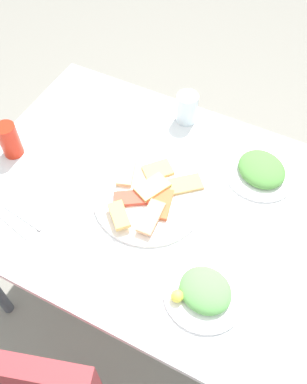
{
  "coord_description": "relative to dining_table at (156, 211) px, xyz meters",
  "views": [
    {
      "loc": [
        -0.33,
        0.68,
        1.82
      ],
      "look_at": [
        0.01,
        0.01,
        0.76
      ],
      "focal_mm": 39.7,
      "sensor_mm": 36.0,
      "label": 1
    }
  ],
  "objects": [
    {
      "name": "salad_plate_greens",
      "position": [
        -0.26,
        0.23,
        0.1
      ],
      "size": [
        0.22,
        0.22,
        0.05
      ],
      "color": "white",
      "rests_on": "dining_table"
    },
    {
      "name": "paper_napkin",
      "position": [
        0.34,
        0.27,
        0.08
      ],
      "size": [
        0.2,
        0.2,
        0.0
      ],
      "primitive_type": "cube",
      "rotation": [
        0.0,
        0.0,
        0.3
      ],
      "color": "white",
      "rests_on": "dining_table"
    },
    {
      "name": "fork",
      "position": [
        0.34,
        0.25,
        0.08
      ],
      "size": [
        0.19,
        0.04,
        0.0
      ],
      "primitive_type": "cube",
      "rotation": [
        0.0,
        0.0,
        -0.13
      ],
      "color": "silver",
      "rests_on": "paper_napkin"
    },
    {
      "name": "soda_can",
      "position": [
        0.51,
        0.05,
        0.14
      ],
      "size": [
        0.09,
        0.09,
        0.12
      ],
      "primitive_type": "cylinder",
      "rotation": [
        0.0,
        0.0,
        3.93
      ],
      "color": "red",
      "rests_on": "dining_table"
    },
    {
      "name": "ground_plane",
      "position": [
        0.0,
        0.0,
        -0.66
      ],
      "size": [
        6.0,
        6.0,
        0.0
      ],
      "primitive_type": "plane",
      "color": "gray"
    },
    {
      "name": "salad_plate_rice",
      "position": [
        -0.26,
        -0.23,
        0.1
      ],
      "size": [
        0.23,
        0.23,
        0.05
      ],
      "color": "white",
      "rests_on": "dining_table"
    },
    {
      "name": "dining_table",
      "position": [
        0.0,
        0.0,
        0.0
      ],
      "size": [
        1.19,
        0.86,
        0.73
      ],
      "color": "white",
      "rests_on": "ground_plane"
    },
    {
      "name": "pide_platter",
      "position": [
        0.02,
        0.01,
        0.09
      ],
      "size": [
        0.35,
        0.35,
        0.04
      ],
      "color": "white",
      "rests_on": "dining_table"
    },
    {
      "name": "drinking_glass",
      "position": [
        0.06,
        -0.35,
        0.13
      ],
      "size": [
        0.08,
        0.08,
        0.11
      ],
      "primitive_type": "cylinder",
      "color": "silver",
      "rests_on": "dining_table"
    },
    {
      "name": "spoon",
      "position": [
        0.34,
        0.28,
        0.08
      ],
      "size": [
        0.16,
        0.05,
        0.0
      ],
      "primitive_type": "cube",
      "rotation": [
        0.0,
        0.0,
        -0.22
      ],
      "color": "silver",
      "rests_on": "paper_napkin"
    }
  ]
}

